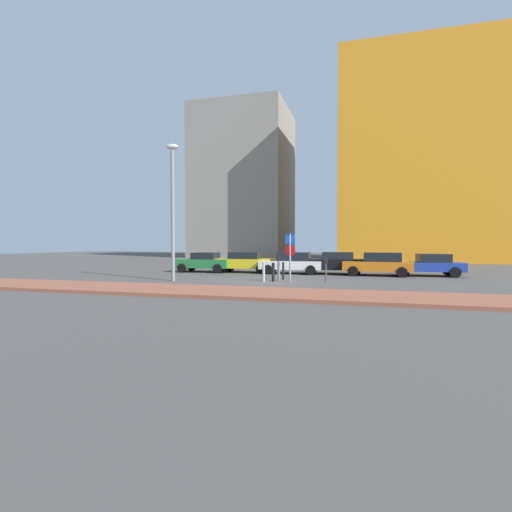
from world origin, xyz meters
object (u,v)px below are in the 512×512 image
parked_car_yellow (245,262)px  street_lamp (173,201)px  parked_car_blue (428,265)px  traffic_bollard_near (283,271)px  traffic_bollard_mid (279,271)px  parked_car_green (204,262)px  traffic_bollard_far (264,272)px  parked_car_black (334,263)px  parking_sign_post (290,251)px  parking_meter (326,266)px  parked_car_white (292,263)px  parked_car_orange (379,264)px  traffic_bollard_edge (273,272)px

parked_car_yellow → street_lamp: (-1.99, -6.90, 3.61)m
parked_car_blue → traffic_bollard_near: 9.63m
parked_car_yellow → traffic_bollard_mid: (3.58, -5.18, -0.22)m
parked_car_green → traffic_bollard_far: 7.97m
parked_car_yellow → parked_car_black: 6.19m
parking_sign_post → street_lamp: street_lamp is taller
parking_meter → traffic_bollard_near: bearing=167.7°
parked_car_black → parking_sign_post: 6.11m
parking_meter → street_lamp: (-8.17, -1.70, 3.53)m
parked_car_green → parking_sign_post: parking_sign_post is taller
traffic_bollard_mid → parking_sign_post: bearing=-28.0°
parked_car_yellow → parked_car_white: size_ratio=0.97×
parking_sign_post → parking_meter: 2.07m
parked_car_white → parked_car_yellow: bearing=176.0°
parked_car_green → street_lamp: 7.43m
parked_car_orange → traffic_bollard_mid: size_ratio=3.94×
parked_car_white → parked_car_black: size_ratio=0.99×
parked_car_white → street_lamp: size_ratio=0.57×
parked_car_green → parked_car_black: (9.11, 0.67, 0.05)m
parking_meter → traffic_bollard_edge: (-2.78, -0.51, -0.34)m
parked_car_yellow → parked_car_blue: (12.03, 0.22, -0.04)m
parking_sign_post → parked_car_white: bearing=99.7°
parked_car_blue → parking_sign_post: bearing=-143.2°
parked_car_orange → street_lamp: size_ratio=0.57×
parking_meter → traffic_bollard_mid: 2.62m
parking_meter → traffic_bollard_far: bearing=-167.6°
parked_car_blue → parking_meter: size_ratio=3.37×
parked_car_green → parked_car_black: size_ratio=0.92×
parked_car_orange → street_lamp: street_lamp is taller
parked_car_yellow → parked_car_black: bearing=1.6°
traffic_bollard_near → parked_car_blue: bearing=30.5°
parking_sign_post → parking_meter: size_ratio=2.02×
parked_car_blue → parking_meter: parked_car_blue is taller
parking_sign_post → parked_car_green: bearing=144.9°
parked_car_blue → street_lamp: bearing=-153.1°
parked_car_orange → traffic_bollard_mid: parked_car_orange is taller
parked_car_white → street_lamp: (-5.38, -6.66, 3.61)m
parking_meter → street_lamp: 9.06m
traffic_bollard_mid → parked_car_white: bearing=92.1°
parked_car_blue → traffic_bollard_mid: 10.03m
parked_car_blue → parked_car_black: bearing=-179.6°
parking_meter → traffic_bollard_mid: (-2.60, 0.02, -0.30)m
parking_meter → parking_sign_post: bearing=-169.0°
parked_car_blue → traffic_bollard_near: size_ratio=4.37×
parked_car_black → parking_sign_post: (-1.89, -5.74, 0.86)m
traffic_bollard_near → traffic_bollard_edge: bearing=-107.9°
parking_sign_post → parked_car_blue: bearing=36.8°
parked_car_yellow → parked_car_blue: bearing=1.1°
parking_sign_post → parking_meter: bearing=11.0°
parked_car_green → parked_car_white: parked_car_white is taller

